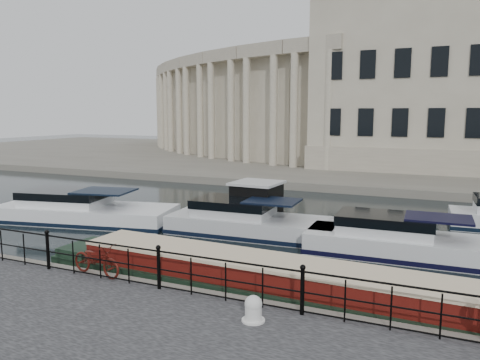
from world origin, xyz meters
name	(u,v)px	position (x,y,z in m)	size (l,w,h in m)	color
ground_plane	(200,281)	(0.00, 0.00, 0.00)	(160.00, 160.00, 0.00)	black
far_bank	(377,160)	(0.00, 39.00, 0.28)	(120.00, 42.00, 0.55)	#6B665B
railing	(159,266)	(0.00, -2.25, 1.20)	(24.14, 0.14, 1.22)	black
civic_building	(363,95)	(-1.00, 34.71, 7.04)	(53.55, 31.84, 16.85)	#ADA38C
bicycle	(96,259)	(-2.26, -2.10, 1.03)	(0.64, 1.83, 0.96)	#4E140E
mooring_bollard	(253,309)	(3.09, -3.05, 0.84)	(0.54, 0.54, 0.61)	silver
narrowboat	(265,287)	(2.42, -0.55, 0.37)	(14.75, 2.51, 1.54)	black
harbour_hut	(257,206)	(-1.09, 7.50, 0.95)	(3.01, 2.56, 2.18)	#6B665B
cabin_cruisers	(271,225)	(0.00, 6.50, 0.37)	(27.67, 10.21, 1.99)	white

